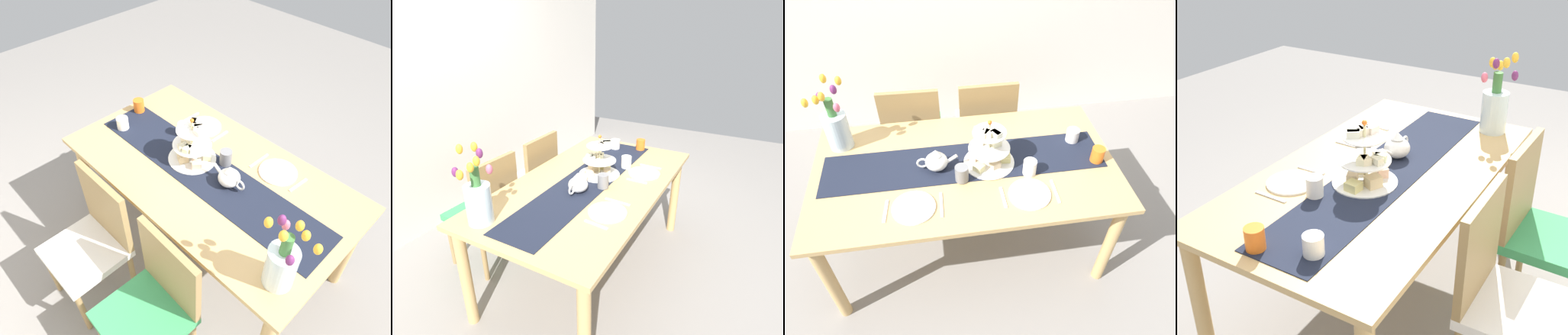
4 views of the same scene
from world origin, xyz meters
TOP-DOWN VIEW (x-y plane):
  - ground_plane at (0.00, 0.00)m, footprint 8.00×8.00m
  - room_wall_rear at (0.00, 1.58)m, footprint 6.00×0.08m
  - dining_table at (0.00, 0.00)m, footprint 1.77×0.97m
  - chair_left at (-0.31, 0.71)m, footprint 0.43×0.43m
  - chair_right at (0.24, 0.71)m, footprint 0.42×0.42m
  - table_runner at (0.00, 0.03)m, footprint 1.65×0.33m
  - tiered_cake_stand at (0.14, 0.00)m, footprint 0.30×0.30m
  - teapot at (-0.17, 0.00)m, footprint 0.24×0.13m
  - tulip_vase at (-0.73, 0.30)m, footprint 0.22×0.17m
  - cream_jug at (0.69, 0.12)m, footprint 0.08×0.08m
  - dinner_plate_left at (-0.31, -0.28)m, footprint 0.23×0.23m
  - fork_left at (-0.45, -0.28)m, footprint 0.03×0.15m
  - knife_left at (-0.16, -0.28)m, footprint 0.02×0.17m
  - dinner_plate_right at (0.32, -0.28)m, footprint 0.23×0.23m
  - fork_right at (0.17, -0.28)m, footprint 0.02×0.15m
  - knife_right at (0.46, -0.28)m, footprint 0.02×0.17m
  - mug_grey at (-0.03, -0.12)m, footprint 0.08×0.08m
  - mug_white_text at (0.35, -0.12)m, footprint 0.08×0.08m
  - mug_orange at (0.78, -0.08)m, footprint 0.08×0.08m

SIDE VIEW (x-z plane):
  - ground_plane at x=0.00m, z-range 0.00..0.00m
  - chair_left at x=-0.31m, z-range 0.05..0.96m
  - chair_right at x=0.24m, z-range 0.05..0.96m
  - dining_table at x=0.00m, z-range 0.28..1.03m
  - table_runner at x=0.00m, z-range 0.75..0.75m
  - fork_left at x=-0.45m, z-range 0.75..0.75m
  - knife_left at x=-0.16m, z-range 0.75..0.75m
  - fork_right at x=0.17m, z-range 0.75..0.75m
  - knife_right at x=0.46m, z-range 0.75..0.75m
  - dinner_plate_left at x=-0.31m, z-range 0.75..0.76m
  - dinner_plate_right at x=0.32m, z-range 0.75..0.76m
  - cream_jug at x=0.69m, z-range 0.75..0.83m
  - mug_white_text at x=0.35m, z-range 0.75..0.84m
  - mug_orange at x=0.78m, z-range 0.75..0.84m
  - mug_grey at x=-0.03m, z-range 0.75..0.85m
  - teapot at x=-0.17m, z-range 0.74..0.88m
  - tiered_cake_stand at x=0.14m, z-range 0.70..1.00m
  - tulip_vase at x=-0.73m, z-range 0.67..1.13m
  - room_wall_rear at x=0.00m, z-range 0.00..2.60m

